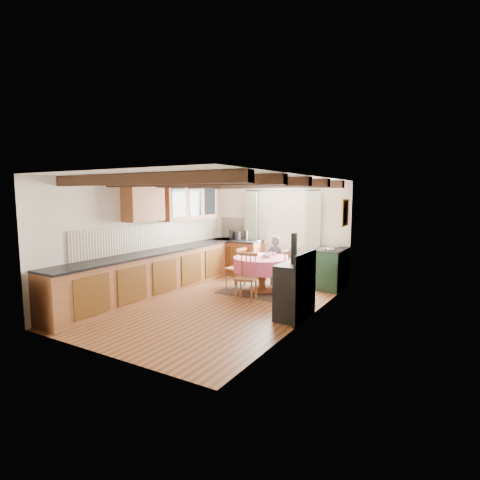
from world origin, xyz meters
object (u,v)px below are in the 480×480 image
Objects in this scene: child_right at (294,270)px; cup at (265,256)px; cast_iron_stove at (293,276)px; chair_left at (236,267)px; child_far at (275,260)px; chair_near at (246,277)px; dining_table at (262,274)px; aga_range at (330,268)px; chair_right at (296,274)px.

cup is (-0.65, -0.07, 0.26)m from child_right.
cup is at bearing 132.72° from cast_iron_stove.
child_far is at bearing 136.36° from chair_left.
cup is (0.80, -0.12, 0.34)m from chair_left.
child_right is 0.71m from cup.
cup is at bearing 73.84° from chair_near.
dining_table is 0.85× the size of cast_iron_stove.
chair_left is 0.79× the size of child_far.
chair_left is 0.95m from child_far.
child_far is at bearing 96.67° from cup.
dining_table is 0.76m from chair_near.
aga_range reaches higher than cup.
cup is (0.08, -0.73, 0.22)m from child_far.
chair_near is 2.15m from aga_range.
child_right is at bearing 3.00° from dining_table.
child_far reaches higher than cup.
cup is (0.08, -0.03, 0.42)m from dining_table.
child_right is (0.74, -0.66, -0.04)m from child_far.
chair_left is (-0.72, 0.09, 0.07)m from dining_table.
chair_left is at bearing 119.56° from chair_near.
aga_range is (1.16, 1.07, 0.08)m from dining_table.
child_right reaches higher than chair_left.
chair_right is at bearing 90.13° from chair_left.
chair_near is at bearing -94.02° from cup.
child_right reaches higher than cup.
chair_near is 0.79m from cup.
child_right is (-0.08, 0.11, 0.06)m from chair_right.
chair_near reaches higher than aga_range.
chair_near is 0.87× the size of child_right.
cast_iron_stove is at bearing -36.85° from chair_near.
child_right is 11.73× the size of cup.
dining_table is at bearing 98.43° from child_right.
child_far reaches higher than chair_near.
dining_table is 1.09× the size of child_far.
dining_table is 13.67× the size of cup.
cup is (-0.73, 0.04, 0.32)m from chair_right.
cast_iron_stove reaches higher than dining_table.
aga_range is 1.13m from child_right.
chair_right is 1.36m from cast_iron_stove.
aga_range reaches higher than chair_left.
aga_range is at bearing 2.59° from chair_right.
chair_near is (0.02, -0.75, 0.09)m from dining_table.
chair_left is at bearing 93.37° from child_right.
chair_right reaches higher than aga_range.
child_right is (0.73, 0.04, 0.16)m from dining_table.
cup is (-1.19, 1.29, 0.06)m from cast_iron_stove.
dining_table is 1.58m from aga_range.
chair_left is 2.13m from aga_range.
chair_left is (-0.75, 0.84, -0.02)m from chair_near.
chair_near is 1.04× the size of chair_left.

